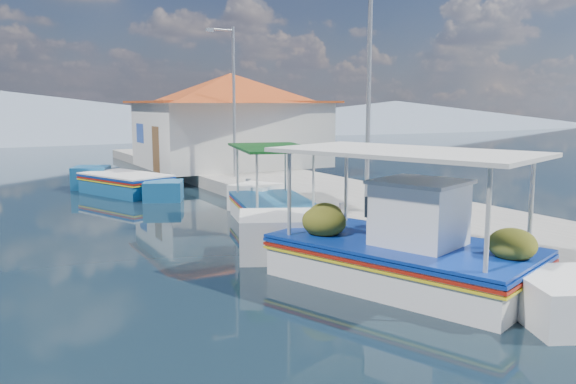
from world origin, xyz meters
TOP-DOWN VIEW (x-y plane):
  - ground at (0.00, 0.00)m, footprint 160.00×160.00m
  - quay at (5.90, 6.00)m, footprint 5.00×44.00m
  - bollards at (3.80, 5.25)m, footprint 0.20×17.20m
  - main_caique at (2.20, -2.34)m, footprint 4.48×8.24m
  - caique_green_canopy at (2.65, 4.02)m, footprint 3.06×6.47m
  - caique_blue_hull at (0.32, 11.77)m, footprint 3.47×6.18m
  - harbor_building at (6.20, 15.00)m, footprint 10.49×10.49m
  - lamp_post_near at (4.51, 2.00)m, footprint 1.21×0.14m
  - lamp_post_far at (4.51, 11.00)m, footprint 1.21×0.14m
  - mountain_ridge at (6.54, 56.00)m, footprint 171.40×96.00m

SIDE VIEW (x-z plane):
  - ground at x=0.00m, z-range 0.00..0.00m
  - quay at x=5.90m, z-range 0.00..0.50m
  - caique_blue_hull at x=0.32m, z-range -0.27..0.91m
  - caique_green_canopy at x=2.65m, z-range -0.88..1.62m
  - main_caique at x=2.20m, z-range -0.89..2.00m
  - bollards at x=3.80m, z-range 0.50..0.80m
  - mountain_ridge at x=6.54m, z-range -0.71..4.79m
  - harbor_building at x=6.20m, z-range 0.58..4.98m
  - lamp_post_near at x=4.51m, z-range 0.85..6.85m
  - lamp_post_far at x=4.51m, z-range 0.85..6.85m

